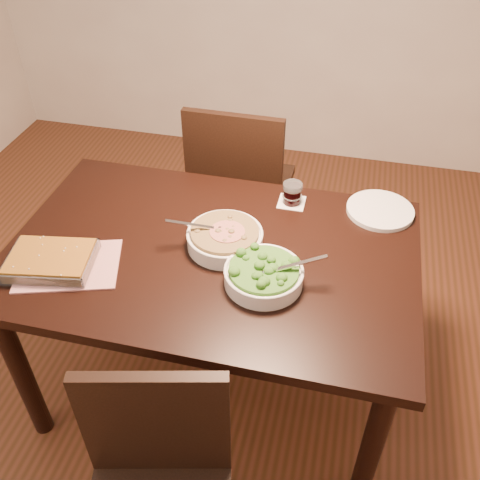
# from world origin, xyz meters

# --- Properties ---
(ground) EXTENTS (4.00, 4.00, 0.00)m
(ground) POSITION_xyz_m (0.00, 0.00, 0.00)
(ground) COLOR #432613
(ground) RESTS_ON ground
(table) EXTENTS (1.40, 0.90, 0.75)m
(table) POSITION_xyz_m (0.00, 0.00, 0.65)
(table) COLOR black
(table) RESTS_ON ground
(magazine_a) EXTENTS (0.38, 0.33, 0.01)m
(magazine_a) POSITION_xyz_m (-0.44, -0.19, 0.75)
(magazine_a) COLOR #C3374A
(magazine_a) RESTS_ON table
(coaster) EXTENTS (0.10, 0.10, 0.00)m
(coaster) POSITION_xyz_m (0.22, 0.34, 0.75)
(coaster) COLOR white
(coaster) RESTS_ON table
(stew_bowl) EXTENTS (0.29, 0.26, 0.10)m
(stew_bowl) POSITION_xyz_m (0.04, 0.04, 0.79)
(stew_bowl) COLOR white
(stew_bowl) RESTS_ON table
(broccoli_bowl) EXTENTS (0.28, 0.25, 0.10)m
(broccoli_bowl) POSITION_xyz_m (0.20, -0.11, 0.78)
(broccoli_bowl) COLOR white
(broccoli_bowl) RESTS_ON table
(baking_dish) EXTENTS (0.31, 0.25, 0.05)m
(baking_dish) POSITION_xyz_m (-0.49, -0.20, 0.77)
(baking_dish) COLOR silver
(baking_dish) RESTS_ON table
(wine_tumbler) EXTENTS (0.07, 0.07, 0.08)m
(wine_tumbler) POSITION_xyz_m (0.22, 0.34, 0.80)
(wine_tumbler) COLOR black
(wine_tumbler) RESTS_ON coaster
(dinner_plate) EXTENTS (0.25, 0.25, 0.02)m
(dinner_plate) POSITION_xyz_m (0.55, 0.36, 0.76)
(dinner_plate) COLOR white
(dinner_plate) RESTS_ON table
(chair_far) EXTENTS (0.45, 0.45, 0.94)m
(chair_far) POSITION_xyz_m (-0.08, 0.75, 0.53)
(chair_far) COLOR black
(chair_far) RESTS_ON ground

